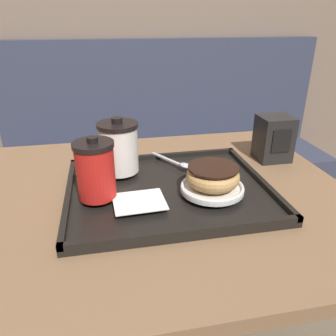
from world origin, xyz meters
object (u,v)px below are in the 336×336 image
(napkin_dispenser, at_px, (274,138))
(spoon, at_px, (179,163))
(coffee_cup_front, at_px, (95,170))
(donut_chocolate_glazed, at_px, (213,176))
(coffee_cup_rear, at_px, (119,147))

(napkin_dispenser, bearing_deg, spoon, -171.58)
(coffee_cup_front, relative_size, donut_chocolate_glazed, 1.15)
(spoon, xyz_separation_m, napkin_dispenser, (0.28, 0.04, 0.03))
(donut_chocolate_glazed, xyz_separation_m, napkin_dispenser, (0.24, 0.19, 0.00))
(napkin_dispenser, bearing_deg, coffee_cup_front, -161.33)
(coffee_cup_rear, relative_size, napkin_dispenser, 1.08)
(coffee_cup_front, distance_m, spoon, 0.25)
(coffee_cup_rear, bearing_deg, donut_chocolate_glazed, -36.93)
(donut_chocolate_glazed, height_order, napkin_dispenser, napkin_dispenser)
(coffee_cup_rear, height_order, spoon, coffee_cup_rear)
(spoon, height_order, napkin_dispenser, napkin_dispenser)
(coffee_cup_front, bearing_deg, donut_chocolate_glazed, -5.59)
(donut_chocolate_glazed, relative_size, spoon, 0.88)
(donut_chocolate_glazed, height_order, spoon, donut_chocolate_glazed)
(coffee_cup_front, xyz_separation_m, spoon, (0.21, 0.12, -0.06))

